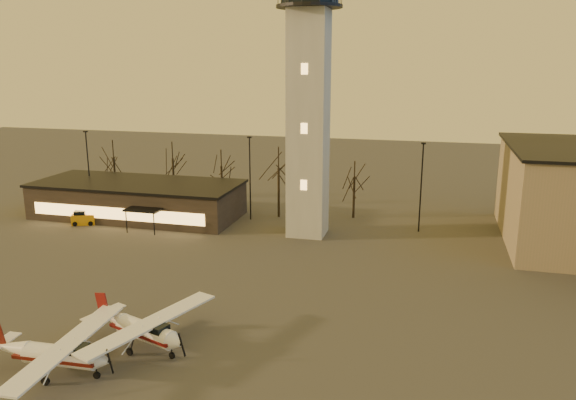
{
  "coord_description": "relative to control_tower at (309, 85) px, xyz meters",
  "views": [
    {
      "loc": [
        13.07,
        -28.57,
        18.72
      ],
      "look_at": [
        2.2,
        13.0,
        8.09
      ],
      "focal_mm": 35.0,
      "sensor_mm": 36.0,
      "label": 1
    }
  ],
  "objects": [
    {
      "name": "light_poles",
      "position": [
        0.5,
        1.0,
        -10.92
      ],
      "size": [
        58.5,
        12.25,
        10.14
      ],
      "color": "black",
      "rests_on": "ground"
    },
    {
      "name": "service_cart",
      "position": [
        -26.45,
        -3.02,
        -15.68
      ],
      "size": [
        2.99,
        2.43,
        1.68
      ],
      "rotation": [
        0.0,
        0.0,
        0.38
      ],
      "color": "orange",
      "rests_on": "ground"
    },
    {
      "name": "control_tower",
      "position": [
        0.0,
        0.0,
        0.0
      ],
      "size": [
        6.8,
        6.8,
        32.6
      ],
      "color": "#A4A29C",
      "rests_on": "ground"
    },
    {
      "name": "ground",
      "position": [
        0.0,
        -30.0,
        -16.33
      ],
      "size": [
        220.0,
        220.0,
        0.0
      ],
      "primitive_type": "plane",
      "color": "#3C3A37",
      "rests_on": "ground"
    },
    {
      "name": "terminal",
      "position": [
        -21.99,
        1.98,
        -14.17
      ],
      "size": [
        25.4,
        12.2,
        4.3
      ],
      "color": "black",
      "rests_on": "ground"
    },
    {
      "name": "cessna_front",
      "position": [
        -4.58,
        -27.99,
        -15.28
      ],
      "size": [
        8.89,
        10.89,
        3.05
      ],
      "rotation": [
        0.0,
        0.0,
        -0.33
      ],
      "color": "white",
      "rests_on": "ground"
    },
    {
      "name": "tree_row",
      "position": [
        -13.7,
        9.16,
        -10.39
      ],
      "size": [
        37.2,
        9.2,
        8.8
      ],
      "color": "black",
      "rests_on": "ground"
    },
    {
      "name": "cessna_rear",
      "position": [
        -8.06,
        -32.14,
        -15.27
      ],
      "size": [
        8.83,
        11.16,
        3.07
      ],
      "rotation": [
        0.0,
        0.0,
        0.05
      ],
      "color": "white",
      "rests_on": "ground"
    }
  ]
}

